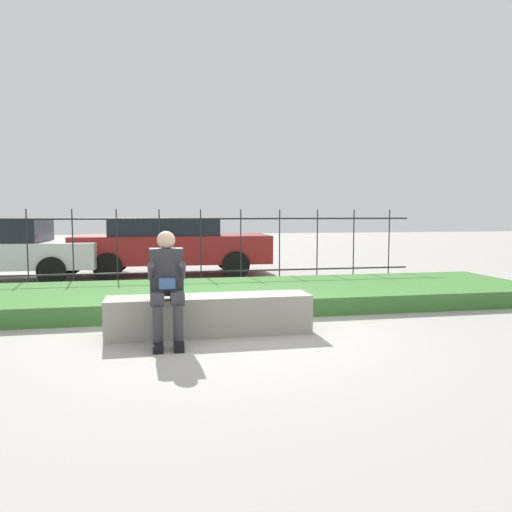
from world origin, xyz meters
TOP-DOWN VIEW (x-y plane):
  - ground_plane at (0.00, 0.00)m, footprint 60.00×60.00m
  - stone_bench at (-0.24, 0.00)m, footprint 2.47×0.53m
  - person_seated_reader at (-0.76, -0.30)m, footprint 0.42×0.73m
  - grass_berm at (0.00, 1.99)m, footprint 10.89×2.58m
  - iron_fence at (0.00, 3.92)m, footprint 8.89×0.03m
  - car_parked_center at (-0.52, 6.04)m, footprint 4.58×2.08m

SIDE VIEW (x-z plane):
  - ground_plane at x=0.00m, z-range 0.00..0.00m
  - grass_berm at x=0.00m, z-range 0.00..0.26m
  - stone_bench at x=-0.24m, z-range -0.03..0.45m
  - person_seated_reader at x=-0.76m, z-range 0.06..1.34m
  - car_parked_center at x=-0.52m, z-range 0.06..1.41m
  - iron_fence at x=0.00m, z-range 0.04..1.60m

